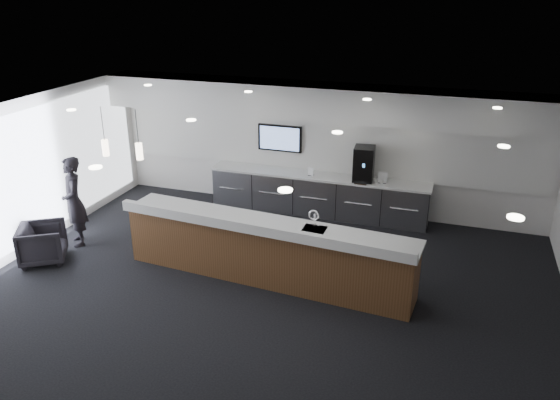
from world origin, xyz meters
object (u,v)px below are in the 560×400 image
(service_counter, at_px, (266,250))
(coffee_machine, at_px, (364,164))
(lounge_guest, at_px, (74,202))
(armchair, at_px, (43,243))

(service_counter, height_order, coffee_machine, coffee_machine)
(lounge_guest, bearing_deg, service_counter, 44.79)
(service_counter, height_order, armchair, service_counter)
(service_counter, bearing_deg, armchair, -165.81)
(service_counter, distance_m, coffee_machine, 3.45)
(coffee_machine, height_order, lounge_guest, lounge_guest)
(service_counter, relative_size, coffee_machine, 7.20)
(armchair, bearing_deg, lounge_guest, -41.19)
(coffee_machine, xyz_separation_m, armchair, (-5.43, -3.89, -0.95))
(service_counter, relative_size, lounge_guest, 2.96)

